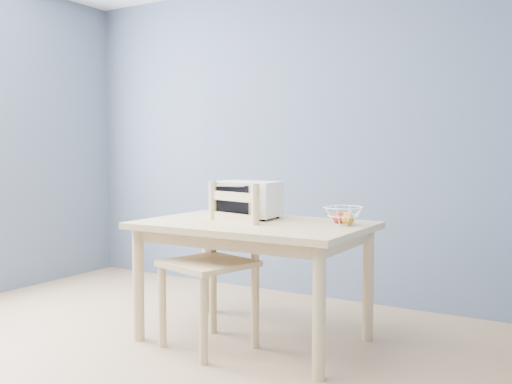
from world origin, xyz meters
The scene contains 5 objects.
room centered at (0.00, 0.00, 1.30)m, with size 4.01×4.51×2.61m.
dining_table centered at (0.46, 1.04, 0.65)m, with size 1.40×0.90×0.75m.
toaster_oven centered at (0.29, 1.20, 0.88)m, with size 0.43×0.33×0.24m.
fruit_basket centered at (0.99, 1.20, 0.81)m, with size 0.24×0.24×0.11m.
dining_chair centered at (0.31, 0.83, 0.49)m, with size 0.57×0.57×1.00m.
Camera 1 is at (2.28, -1.98, 1.19)m, focal length 40.00 mm.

